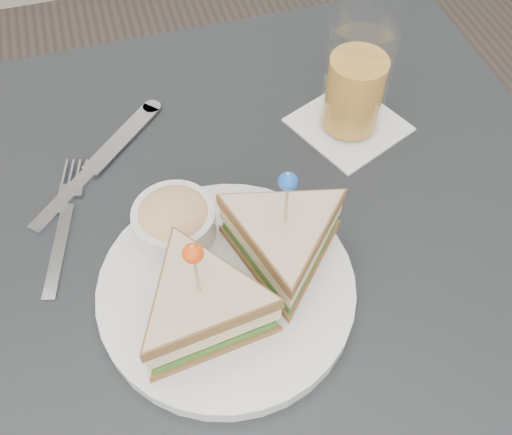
# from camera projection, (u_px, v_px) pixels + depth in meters

# --- Properties ---
(table) EXTENTS (0.80, 0.80, 0.75)m
(table) POSITION_uv_depth(u_px,v_px,m) (250.00, 289.00, 0.67)
(table) COLOR black
(table) RESTS_ON ground
(plate_meal) EXTENTS (0.34, 0.34, 0.15)m
(plate_meal) POSITION_uv_depth(u_px,v_px,m) (233.00, 271.00, 0.55)
(plate_meal) COLOR white
(plate_meal) RESTS_ON table
(cutlery_fork) EXTENTS (0.07, 0.18, 0.01)m
(cutlery_fork) POSITION_uv_depth(u_px,v_px,m) (66.00, 217.00, 0.63)
(cutlery_fork) COLOR silver
(cutlery_fork) RESTS_ON table
(cutlery_knife) EXTENTS (0.18, 0.18, 0.01)m
(cutlery_knife) POSITION_uv_depth(u_px,v_px,m) (95.00, 167.00, 0.67)
(cutlery_knife) COLOR silver
(cutlery_knife) RESTS_ON table
(drink_set) EXTENTS (0.16, 0.16, 0.15)m
(drink_set) POSITION_uv_depth(u_px,v_px,m) (356.00, 84.00, 0.66)
(drink_set) COLOR white
(drink_set) RESTS_ON table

